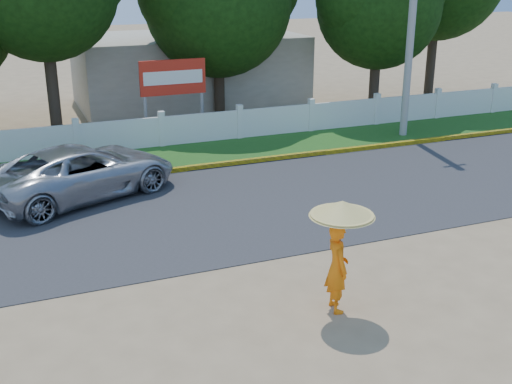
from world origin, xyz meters
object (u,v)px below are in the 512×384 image
at_px(utility_pole, 412,17).
at_px(billboard, 173,82).
at_px(monk_with_parasol, 339,240).
at_px(vehicle, 82,171).

relative_size(utility_pole, billboard, 3.02).
height_order(utility_pole, monk_with_parasol, utility_pole).
relative_size(utility_pole, monk_with_parasol, 3.99).
relative_size(utility_pole, vehicle, 1.65).
distance_m(utility_pole, monk_with_parasol, 14.17).
bearing_deg(billboard, monk_with_parasol, -91.96).
bearing_deg(monk_with_parasol, billboard, 88.04).
xyz_separation_m(utility_pole, monk_with_parasol, (-8.75, -10.74, -3.00)).
distance_m(vehicle, monk_with_parasol, 9.09).
bearing_deg(billboard, vehicle, -127.24).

